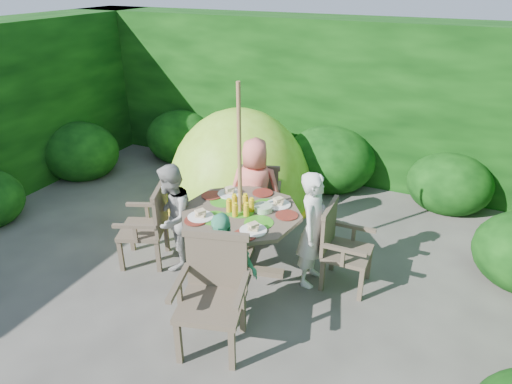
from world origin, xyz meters
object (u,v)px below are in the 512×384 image
at_px(parasol_pole, 240,186).
at_px(child_right, 314,229).
at_px(garden_chair_back, 260,193).
at_px(child_left, 172,217).
at_px(garden_chair_right, 341,246).
at_px(garden_chair_left, 149,224).
at_px(child_front, 222,269).
at_px(child_back, 255,190).
at_px(garden_chair_front, 213,292).
at_px(dome_tent, 239,196).
at_px(patio_table, 241,221).

distance_m(parasol_pole, child_right, 0.91).
xyz_separation_m(garden_chair_back, child_left, (-0.52, -1.26, 0.15)).
relative_size(garden_chair_right, garden_chair_left, 0.97).
relative_size(child_right, child_front, 1.10).
height_order(parasol_pole, child_back, parasol_pole).
distance_m(garden_chair_right, child_front, 1.38).
bearing_deg(child_front, parasol_pole, 95.32).
bearing_deg(garden_chair_right, child_back, 66.98).
bearing_deg(child_right, garden_chair_right, -71.40).
height_order(garden_chair_front, child_back, child_back).
distance_m(garden_chair_front, dome_tent, 3.09).
relative_size(garden_chair_right, child_right, 0.69).
bearing_deg(dome_tent, child_front, -54.84).
relative_size(patio_table, child_left, 1.31).
bearing_deg(garden_chair_front, child_front, 87.76).
relative_size(parasol_pole, garden_chair_right, 2.43).
bearing_deg(garden_chair_front, dome_tent, 97.27).
bearing_deg(garden_chair_front, parasol_pole, 88.16).
height_order(garden_chair_back, dome_tent, dome_tent).
xyz_separation_m(garden_chair_left, child_back, (0.88, 1.02, 0.17)).
relative_size(garden_chair_front, child_left, 0.82).
height_order(child_right, dome_tent, dome_tent).
distance_m(child_right, child_front, 1.13).
xyz_separation_m(garden_chair_back, child_back, (0.06, -0.29, 0.19)).
relative_size(garden_chair_left, garden_chair_front, 0.90).
bearing_deg(parasol_pole, patio_table, 26.47).
distance_m(parasol_pole, child_left, 0.93).
distance_m(garden_chair_front, child_back, 1.89).
relative_size(parasol_pole, garden_chair_back, 2.44).
bearing_deg(child_left, parasol_pole, 84.51).
relative_size(garden_chair_back, child_right, 0.68).
bearing_deg(child_back, dome_tent, -74.41).
bearing_deg(patio_table, garden_chair_front, -76.73).
xyz_separation_m(patio_table, child_left, (-0.78, -0.19, -0.04)).
relative_size(parasol_pole, garden_chair_left, 2.36).
height_order(child_back, dome_tent, dome_tent).
distance_m(garden_chair_front, child_right, 1.36).
bearing_deg(child_right, dome_tent, 49.01).
relative_size(child_right, child_left, 1.05).
distance_m(patio_table, child_front, 0.80).
height_order(child_left, child_back, child_back).
bearing_deg(patio_table, child_front, -76.67).
bearing_deg(child_front, garden_chair_back, 95.12).
xyz_separation_m(patio_table, child_right, (0.77, 0.19, -0.01)).
bearing_deg(child_back, patio_table, 82.79).
bearing_deg(child_front, child_left, 140.32).
bearing_deg(patio_table, garden_chair_right, 14.50).
distance_m(child_right, child_left, 1.60).
distance_m(parasol_pole, dome_tent, 2.26).
bearing_deg(garden_chair_left, patio_table, 80.45).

